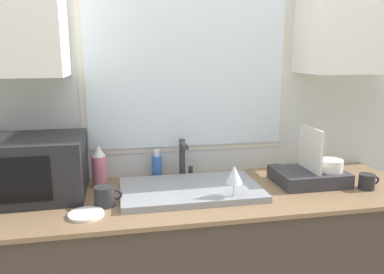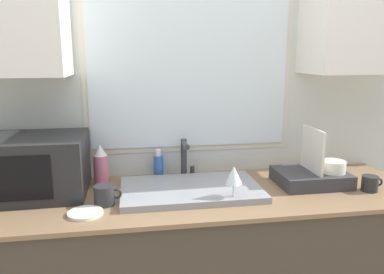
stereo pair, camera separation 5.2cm
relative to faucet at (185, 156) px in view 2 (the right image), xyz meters
name	(u,v)px [view 2 (the right image)]	position (x,y,z in m)	size (l,w,h in m)	color
wall_back	(190,81)	(0.04, 0.08, 0.39)	(6.00, 0.38, 2.60)	silver
sink_basin	(191,189)	(-0.01, -0.22, -0.11)	(0.66, 0.40, 0.03)	gray
faucet	(185,156)	(0.00, 0.00, 0.00)	(0.08, 0.14, 0.21)	#333338
microwave	(33,166)	(-0.74, -0.12, 0.02)	(0.48, 0.38, 0.28)	#232326
dish_rack	(313,174)	(0.63, -0.20, -0.07)	(0.35, 0.27, 0.29)	#333338
spray_bottle	(101,166)	(-0.43, -0.04, -0.02)	(0.07, 0.07, 0.21)	#D8728C
soap_bottle	(158,165)	(-0.14, 0.04, -0.06)	(0.05, 0.05, 0.15)	blue
mug_near_sink	(105,195)	(-0.40, -0.30, -0.08)	(0.12, 0.09, 0.09)	#262628
wine_glass	(234,176)	(0.16, -0.37, 0.00)	(0.08, 0.08, 0.17)	silver
mug_by_rack	(370,183)	(0.85, -0.34, -0.08)	(0.11, 0.08, 0.08)	#262628
small_plate	(85,213)	(-0.48, -0.39, -0.12)	(0.15, 0.15, 0.01)	silver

